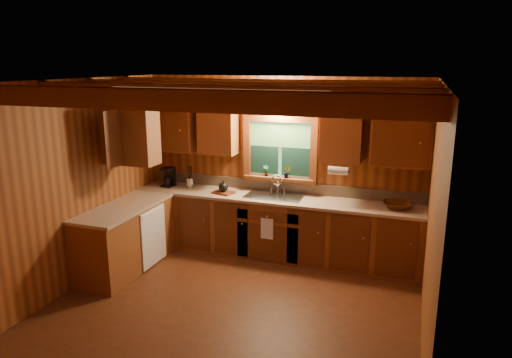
{
  "coord_description": "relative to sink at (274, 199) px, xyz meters",
  "views": [
    {
      "loc": [
        1.91,
        -4.68,
        2.8
      ],
      "look_at": [
        0.0,
        0.8,
        1.35
      ],
      "focal_mm": 33.12,
      "sensor_mm": 36.0,
      "label": 1
    }
  ],
  "objects": [
    {
      "name": "potted_plant_left",
      "position": [
        -0.2,
        0.21,
        0.37
      ],
      "size": [
        0.1,
        0.08,
        0.17
      ],
      "primitive_type": "imported",
      "rotation": [
        0.0,
        0.0,
        0.31
      ],
      "color": "#532711",
      "rests_on": "window_sill"
    },
    {
      "name": "utensil_crock",
      "position": [
        -1.39,
        0.07,
        0.13
      ],
      "size": [
        0.12,
        0.12,
        0.34
      ],
      "rotation": [
        0.0,
        0.0,
        0.07
      ],
      "color": "silver",
      "rests_on": "countertop"
    },
    {
      "name": "cutting_board",
      "position": [
        -0.76,
        -0.09,
        0.06
      ],
      "size": [
        0.34,
        0.28,
        0.03
      ],
      "primitive_type": "cube",
      "rotation": [
        0.0,
        0.0,
        -0.26
      ],
      "color": "#532711",
      "rests_on": "countertop"
    },
    {
      "name": "window",
      "position": [
        0.0,
        0.26,
        0.67
      ],
      "size": [
        1.12,
        0.08,
        1.0
      ],
      "color": "brown",
      "rests_on": "room"
    },
    {
      "name": "ceiling_beams",
      "position": [
        0.0,
        -1.6,
        1.63
      ],
      "size": [
        4.2,
        2.54,
        0.18
      ],
      "color": "brown",
      "rests_on": "room"
    },
    {
      "name": "wicker_basket",
      "position": [
        1.71,
        -0.01,
        0.09
      ],
      "size": [
        0.41,
        0.41,
        0.09
      ],
      "primitive_type": "imported",
      "rotation": [
        0.0,
        0.0,
        0.13
      ],
      "color": "#48230C",
      "rests_on": "countertop"
    },
    {
      "name": "room",
      "position": [
        0.0,
        -1.6,
        0.44
      ],
      "size": [
        4.2,
        4.2,
        4.2
      ],
      "color": "#4E2612",
      "rests_on": "ground"
    },
    {
      "name": "backsplash",
      "position": [
        0.0,
        0.28,
        0.12
      ],
      "size": [
        4.2,
        0.02,
        0.16
      ],
      "primitive_type": "cube",
      "color": "tan",
      "rests_on": "room"
    },
    {
      "name": "window_sill",
      "position": [
        0.0,
        0.22,
        0.26
      ],
      "size": [
        1.06,
        0.14,
        0.04
      ],
      "primitive_type": "cube",
      "color": "brown",
      "rests_on": "room"
    },
    {
      "name": "dish_towel",
      "position": [
        0.0,
        -0.34,
        -0.34
      ],
      "size": [
        0.18,
        0.01,
        0.3
      ],
      "primitive_type": "cube",
      "color": "white",
      "rests_on": "base_cabinets"
    },
    {
      "name": "upper_cabinets",
      "position": [
        -0.56,
        -0.18,
        0.98
      ],
      "size": [
        4.19,
        1.77,
        0.78
      ],
      "color": "brown",
      "rests_on": "room"
    },
    {
      "name": "paper_towel_roll",
      "position": [
        0.92,
        -0.07,
        0.51
      ],
      "size": [
        0.27,
        0.11,
        0.11
      ],
      "primitive_type": "cylinder",
      "rotation": [
        0.0,
        1.57,
        0.0
      ],
      "color": "white",
      "rests_on": "upper_cabinets"
    },
    {
      "name": "wall_sconce",
      "position": [
        0.0,
        0.14,
        1.31
      ],
      "size": [
        0.45,
        0.21,
        0.17
      ],
      "color": "black",
      "rests_on": "room"
    },
    {
      "name": "dishwasher_panel",
      "position": [
        -1.47,
        -0.92,
        -0.43
      ],
      "size": [
        0.02,
        0.6,
        0.8
      ],
      "primitive_type": "cube",
      "color": "white",
      "rests_on": "base_cabinets"
    },
    {
      "name": "base_cabinets",
      "position": [
        -0.49,
        -0.32,
        -0.43
      ],
      "size": [
        4.2,
        2.22,
        0.86
      ],
      "color": "brown",
      "rests_on": "ground"
    },
    {
      "name": "sink",
      "position": [
        0.0,
        0.0,
        0.0
      ],
      "size": [
        0.82,
        0.48,
        0.43
      ],
      "color": "silver",
      "rests_on": "countertop"
    },
    {
      "name": "teakettle",
      "position": [
        -0.76,
        -0.09,
        0.14
      ],
      "size": [
        0.14,
        0.14,
        0.18
      ],
      "rotation": [
        0.0,
        0.0,
        -0.2
      ],
      "color": "black",
      "rests_on": "cutting_board"
    },
    {
      "name": "countertop",
      "position": [
        -0.48,
        -0.31,
        0.02
      ],
      "size": [
        4.2,
        2.24,
        0.04
      ],
      "color": "tan",
      "rests_on": "base_cabinets"
    },
    {
      "name": "potted_plant_right",
      "position": [
        0.13,
        0.2,
        0.37
      ],
      "size": [
        0.1,
        0.08,
        0.17
      ],
      "primitive_type": "imported",
      "rotation": [
        0.0,
        0.0,
        -0.08
      ],
      "color": "#532711",
      "rests_on": "window_sill"
    },
    {
      "name": "coffee_maker",
      "position": [
        -1.74,
        0.03,
        0.19
      ],
      "size": [
        0.17,
        0.21,
        0.3
      ],
      "rotation": [
        0.0,
        0.0,
        -0.11
      ],
      "color": "black",
      "rests_on": "countertop"
    }
  ]
}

